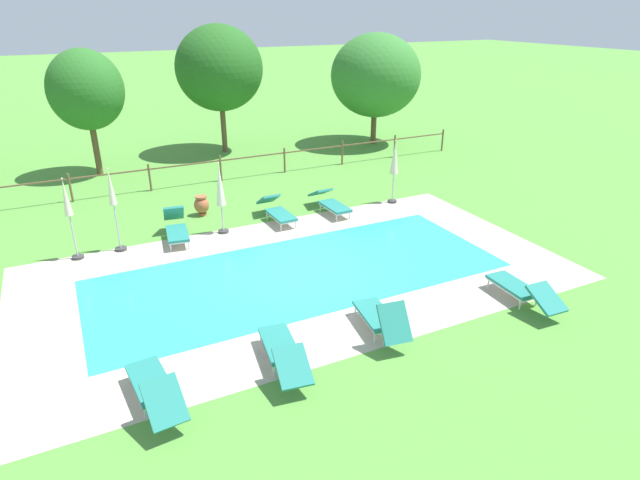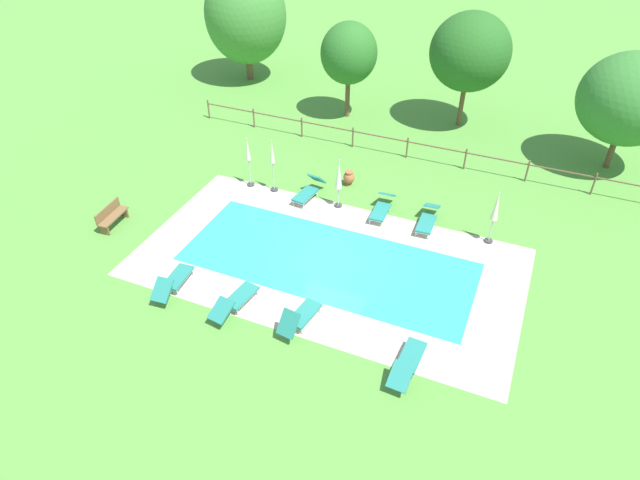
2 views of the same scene
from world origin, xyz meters
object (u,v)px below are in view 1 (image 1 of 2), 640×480
at_px(patio_umbrella_closed_row_west, 113,199).
at_px(tree_far_west, 86,90).
at_px(sun_lounger_south_far, 277,210).
at_px(terracotta_urn_near_fence, 202,205).
at_px(patio_umbrella_closed_row_mid_east, 68,208).
at_px(tree_centre, 376,76).
at_px(patio_umbrella_closed_row_mid_west, 220,189).
at_px(sun_lounger_north_end, 283,350).
at_px(sun_lounger_south_mid, 154,387).
at_px(patio_umbrella_closed_row_centre, 395,161).
at_px(sun_lounger_north_far, 330,202).
at_px(sun_lounger_south_near_corner, 176,228).
at_px(tree_east_mid, 219,68).
at_px(sun_lounger_north_near_steps, 522,289).
at_px(sun_lounger_north_mid, 381,317).

height_order(patio_umbrella_closed_row_west, tree_far_west, tree_far_west).
distance_m(sun_lounger_south_far, terracotta_urn_near_fence, 2.62).
relative_size(sun_lounger_south_far, patio_umbrella_closed_row_mid_east, 0.88).
bearing_deg(tree_centre, patio_umbrella_closed_row_west, -149.30).
bearing_deg(patio_umbrella_closed_row_mid_west, sun_lounger_north_end, -97.34).
bearing_deg(terracotta_urn_near_fence, tree_far_west, 111.57).
bearing_deg(sun_lounger_south_mid, patio_umbrella_closed_row_centre, 36.17).
xyz_separation_m(sun_lounger_north_far, terracotta_urn_near_fence, (-4.00, 1.68, 0.01)).
relative_size(patio_umbrella_closed_row_west, terracotta_urn_near_fence, 3.64).
distance_m(sun_lounger_south_near_corner, sun_lounger_south_far, 3.28).
distance_m(patio_umbrella_closed_row_centre, tree_far_west, 12.48).
height_order(patio_umbrella_closed_row_centre, tree_east_mid, tree_east_mid).
xyz_separation_m(sun_lounger_north_near_steps, patio_umbrella_closed_row_mid_west, (-5.08, 7.24, 1.08)).
bearing_deg(tree_far_west, tree_centre, -1.68).
distance_m(sun_lounger_south_mid, terracotta_urn_near_fence, 9.32).
relative_size(sun_lounger_south_mid, patio_umbrella_closed_row_mid_west, 0.91).
relative_size(tree_far_west, tree_east_mid, 0.87).
bearing_deg(sun_lounger_south_far, patio_umbrella_closed_row_mid_west, -174.91).
relative_size(sun_lounger_north_end, terracotta_urn_near_fence, 3.15).
bearing_deg(sun_lounger_south_mid, terracotta_urn_near_fence, 70.33).
bearing_deg(sun_lounger_north_mid, patio_umbrella_closed_row_mid_west, 101.52).
xyz_separation_m(patio_umbrella_closed_row_mid_east, tree_east_mid, (7.21, 9.71, 2.35)).
distance_m(sun_lounger_north_mid, tree_centre, 17.59).
height_order(sun_lounger_south_near_corner, sun_lounger_south_mid, sun_lounger_south_near_corner).
relative_size(sun_lounger_north_near_steps, sun_lounger_north_far, 1.01).
height_order(sun_lounger_south_far, patio_umbrella_closed_row_centre, patio_umbrella_closed_row_centre).
xyz_separation_m(sun_lounger_north_mid, tree_centre, (8.94, 14.86, 2.95)).
bearing_deg(sun_lounger_north_mid, tree_far_west, 105.43).
distance_m(terracotta_urn_near_fence, tree_east_mid, 9.26).
height_order(sun_lounger_south_mid, tree_far_west, tree_far_west).
bearing_deg(sun_lounger_south_far, patio_umbrella_closed_row_mid_east, -178.51).
bearing_deg(sun_lounger_north_mid, patio_umbrella_closed_row_centre, 54.81).
xyz_separation_m(sun_lounger_south_near_corner, patio_umbrella_closed_row_west, (-1.63, -0.05, 1.18)).
xyz_separation_m(tree_far_west, tree_centre, (13.14, -0.39, -0.08)).
height_order(sun_lounger_south_mid, tree_east_mid, tree_east_mid).
height_order(sun_lounger_north_far, tree_east_mid, tree_east_mid).
xyz_separation_m(sun_lounger_north_end, patio_umbrella_closed_row_mid_east, (-3.29, 6.99, 1.16)).
xyz_separation_m(sun_lounger_north_far, patio_umbrella_closed_row_mid_east, (-7.99, -0.09, 1.16)).
bearing_deg(sun_lounger_south_near_corner, sun_lounger_north_end, -85.92).
bearing_deg(patio_umbrella_closed_row_mid_east, tree_far_west, 80.62).
distance_m(sun_lounger_north_mid, patio_umbrella_closed_row_mid_east, 8.93).
relative_size(patio_umbrella_closed_row_mid_east, terracotta_urn_near_fence, 3.47).
bearing_deg(tree_east_mid, sun_lounger_north_near_steps, -83.07).
height_order(sun_lounger_north_far, sun_lounger_south_near_corner, sun_lounger_south_near_corner).
bearing_deg(sun_lounger_north_near_steps, tree_east_mid, 96.93).
height_order(sun_lounger_south_near_corner, patio_umbrella_closed_row_centre, patio_umbrella_closed_row_centre).
distance_m(sun_lounger_north_near_steps, sun_lounger_north_far, 7.45).
height_order(sun_lounger_south_near_corner, tree_far_west, tree_far_west).
bearing_deg(sun_lounger_north_mid, sun_lounger_north_far, 71.02).
relative_size(sun_lounger_north_far, patio_umbrella_closed_row_west, 0.85).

